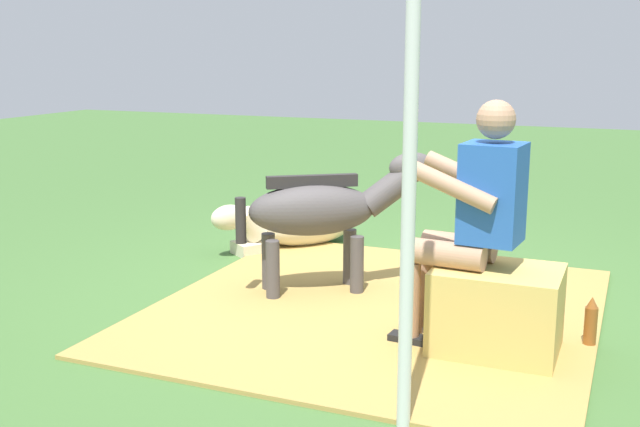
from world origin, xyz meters
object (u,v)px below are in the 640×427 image
object	(u,v)px
person_seated	(470,215)
tent_pole_left	(410,150)
soda_bottle	(591,323)
pony_standing	(325,210)
pony_lying	(299,224)
hay_bale	(496,312)

from	to	relation	value
person_seated	tent_pole_left	world-z (taller)	tent_pole_left
soda_bottle	pony_standing	bearing A→B (deg)	-11.42
pony_standing	pony_lying	size ratio (longest dim) A/B	0.94
person_seated	tent_pole_left	size ratio (longest dim) A/B	0.56
tent_pole_left	soda_bottle	bearing A→B (deg)	-118.74
hay_bale	soda_bottle	world-z (taller)	hay_bale
hay_bale	person_seated	world-z (taller)	person_seated
hay_bale	pony_lying	world-z (taller)	hay_bale
pony_standing	tent_pole_left	bearing A→B (deg)	122.56
hay_bale	pony_lying	distance (m)	2.55
person_seated	soda_bottle	distance (m)	0.92
soda_bottle	tent_pole_left	size ratio (longest dim) A/B	0.12
soda_bottle	hay_bale	bearing A→B (deg)	31.23
pony_standing	tent_pole_left	world-z (taller)	tent_pole_left
person_seated	hay_bale	bearing A→B (deg)	176.33
person_seated	pony_standing	bearing A→B (deg)	-29.80
hay_bale	tent_pole_left	distance (m)	1.39
pony_standing	soda_bottle	bearing A→B (deg)	168.58
person_seated	pony_lying	size ratio (longest dim) A/B	1.08
person_seated	soda_bottle	bearing A→B (deg)	-156.66
pony_standing	pony_lying	distance (m)	1.31
soda_bottle	tent_pole_left	distance (m)	1.78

